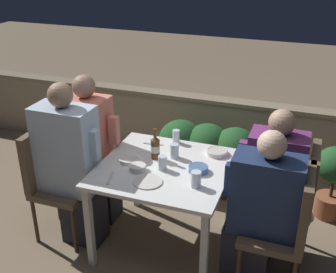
{
  "coord_description": "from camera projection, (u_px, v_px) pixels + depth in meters",
  "views": [
    {
      "loc": [
        0.98,
        -2.63,
        2.32
      ],
      "look_at": [
        0.0,
        0.07,
        0.95
      ],
      "focal_mm": 45.0,
      "sensor_mm": 36.0,
      "label": 1
    }
  ],
  "objects": [
    {
      "name": "chair_left_near",
      "position": [
        52.0,
        174.0,
        3.43
      ],
      "size": [
        0.43,
        0.43,
        0.96
      ],
      "color": "brown",
      "rests_on": "ground_plane"
    },
    {
      "name": "bowl_1",
      "position": [
        198.0,
        169.0,
        3.13
      ],
      "size": [
        0.15,
        0.15,
        0.05
      ],
      "color": "#4C709E",
      "rests_on": "dining_table"
    },
    {
      "name": "person_blue_shirt",
      "position": [
        72.0,
        166.0,
        3.32
      ],
      "size": [
        0.52,
        0.26,
        1.37
      ],
      "color": "#282833",
      "rests_on": "ground_plane"
    },
    {
      "name": "planter_hedge",
      "position": [
        207.0,
        153.0,
        4.16
      ],
      "size": [
        1.0,
        0.47,
        0.69
      ],
      "color": "brown",
      "rests_on": "ground_plane"
    },
    {
      "name": "parapet_wall",
      "position": [
        212.0,
        130.0,
        4.64
      ],
      "size": [
        9.0,
        0.18,
        0.77
      ],
      "color": "gray",
      "rests_on": "ground_plane"
    },
    {
      "name": "plate_0",
      "position": [
        148.0,
        182.0,
        3.0
      ],
      "size": [
        0.21,
        0.21,
        0.01
      ],
      "color": "silver",
      "rests_on": "dining_table"
    },
    {
      "name": "glass_cup_0",
      "position": [
        176.0,
        136.0,
        3.56
      ],
      "size": [
        0.06,
        0.06,
        0.12
      ],
      "color": "silver",
      "rests_on": "dining_table"
    },
    {
      "name": "person_purple_stripe",
      "position": [
        269.0,
        184.0,
        3.19
      ],
      "size": [
        0.49,
        0.26,
        1.24
      ],
      "color": "#282833",
      "rests_on": "ground_plane"
    },
    {
      "name": "glass_cup_2",
      "position": [
        196.0,
        179.0,
        2.93
      ],
      "size": [
        0.07,
        0.07,
        0.12
      ],
      "color": "silver",
      "rests_on": "dining_table"
    },
    {
      "name": "beer_bottle",
      "position": [
        155.0,
        147.0,
        3.29
      ],
      "size": [
        0.07,
        0.07,
        0.26
      ],
      "color": "brown",
      "rests_on": "dining_table"
    },
    {
      "name": "person_navy_jumper",
      "position": [
        259.0,
        211.0,
        2.9
      ],
      "size": [
        0.52,
        0.26,
        1.23
      ],
      "color": "#282833",
      "rests_on": "ground_plane"
    },
    {
      "name": "fork_0",
      "position": [
        110.0,
        178.0,
        3.05
      ],
      "size": [
        0.06,
        0.17,
        0.01
      ],
      "color": "silver",
      "rests_on": "dining_table"
    },
    {
      "name": "glass_cup_1",
      "position": [
        163.0,
        163.0,
        3.15
      ],
      "size": [
        0.07,
        0.07,
        0.11
      ],
      "color": "silver",
      "rests_on": "dining_table"
    },
    {
      "name": "bowl_0",
      "position": [
        128.0,
        160.0,
        3.27
      ],
      "size": [
        0.15,
        0.15,
        0.03
      ],
      "color": "silver",
      "rests_on": "dining_table"
    },
    {
      "name": "bowl_3",
      "position": [
        138.0,
        167.0,
        3.15
      ],
      "size": [
        0.13,
        0.13,
        0.05
      ],
      "color": "silver",
      "rests_on": "dining_table"
    },
    {
      "name": "ground_plane",
      "position": [
        165.0,
        243.0,
        3.53
      ],
      "size": [
        16.0,
        16.0,
        0.0
      ],
      "primitive_type": "plane",
      "color": "#847056"
    },
    {
      "name": "chair_right_far",
      "position": [
        297.0,
        195.0,
        3.15
      ],
      "size": [
        0.43,
        0.43,
        0.96
      ],
      "color": "brown",
      "rests_on": "ground_plane"
    },
    {
      "name": "glass_cup_3",
      "position": [
        174.0,
        151.0,
        3.32
      ],
      "size": [
        0.07,
        0.07,
        0.12
      ],
      "color": "silver",
      "rests_on": "dining_table"
    },
    {
      "name": "person_coral_top",
      "position": [
        93.0,
        149.0,
        3.61
      ],
      "size": [
        0.47,
        0.26,
        1.33
      ],
      "color": "#282833",
      "rests_on": "ground_plane"
    },
    {
      "name": "chair_right_near",
      "position": [
        289.0,
        222.0,
        2.85
      ],
      "size": [
        0.43,
        0.43,
        0.96
      ],
      "color": "brown",
      "rests_on": "ground_plane"
    },
    {
      "name": "bowl_2",
      "position": [
        217.0,
        152.0,
        3.38
      ],
      "size": [
        0.17,
        0.17,
        0.04
      ],
      "color": "beige",
      "rests_on": "dining_table"
    },
    {
      "name": "chair_left_far",
      "position": [
        73.0,
        156.0,
        3.71
      ],
      "size": [
        0.43,
        0.43,
        0.96
      ],
      "color": "brown",
      "rests_on": "ground_plane"
    },
    {
      "name": "potted_plant",
      "position": [
        335.0,
        175.0,
        3.7
      ],
      "size": [
        0.35,
        0.35,
        0.69
      ],
      "color": "#9E5638",
      "rests_on": "ground_plane"
    },
    {
      "name": "fork_1",
      "position": [
        153.0,
        144.0,
        3.55
      ],
      "size": [
        0.17,
        0.04,
        0.01
      ],
      "color": "silver",
      "rests_on": "dining_table"
    },
    {
      "name": "dining_table",
      "position": [
        165.0,
        176.0,
        3.25
      ],
      "size": [
        0.99,
        0.96,
        0.73
      ],
      "color": "white",
      "rests_on": "ground_plane"
    }
  ]
}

